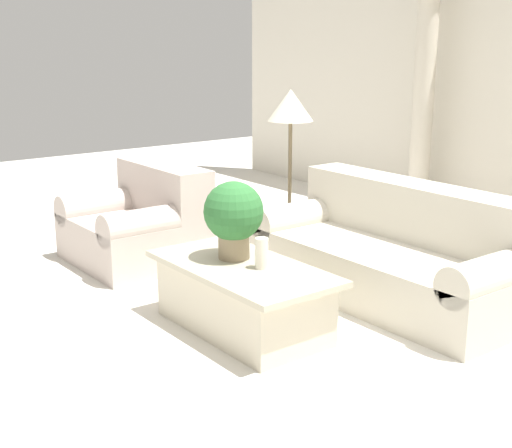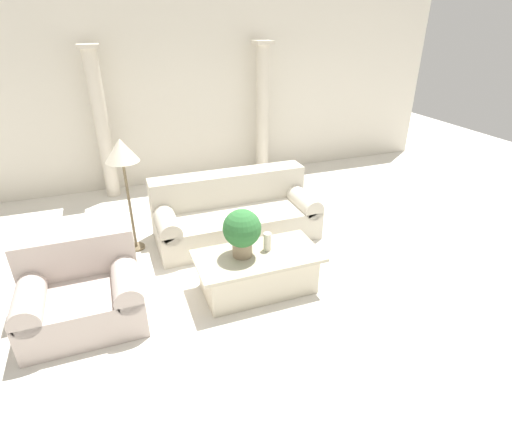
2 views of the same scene
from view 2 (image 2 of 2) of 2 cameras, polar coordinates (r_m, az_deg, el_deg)
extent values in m
plane|color=silver|center=(5.00, -0.14, -6.47)|extent=(16.00, 16.00, 0.00)
cube|color=silver|center=(7.53, -9.71, 18.03)|extent=(10.00, 0.06, 3.20)
cube|color=beige|center=(5.63, -2.83, 0.09)|extent=(2.22, 1.00, 0.41)
cube|color=beige|center=(5.73, -3.94, 5.29)|extent=(2.22, 0.35, 0.44)
cylinder|color=beige|center=(5.34, -12.84, 0.71)|extent=(0.28, 1.00, 0.28)
cylinder|color=beige|center=(5.86, 6.19, 3.74)|extent=(0.28, 1.00, 0.28)
cube|color=beige|center=(4.50, -23.31, -10.31)|extent=(1.15, 1.00, 0.41)
cube|color=beige|center=(4.55, -24.28, -3.61)|extent=(1.15, 0.35, 0.44)
cylinder|color=beige|center=(4.44, -29.51, -8.57)|extent=(0.28, 1.00, 0.28)
cylinder|color=beige|center=(4.33, -18.19, -6.88)|extent=(0.28, 1.00, 0.28)
cube|color=beige|center=(4.55, 0.27, -7.08)|extent=(1.22, 0.63, 0.43)
cube|color=#BCB398|center=(4.42, 0.27, -4.59)|extent=(1.39, 0.72, 0.04)
cylinder|color=#937F60|center=(4.36, -1.96, -3.59)|extent=(0.22, 0.22, 0.16)
sphere|color=#2D6B33|center=(4.23, -2.02, -0.62)|extent=(0.42, 0.42, 0.42)
cylinder|color=silver|center=(4.45, 1.63, -2.53)|extent=(0.09, 0.09, 0.21)
cylinder|color=brown|center=(5.67, -16.70, -3.17)|extent=(0.22, 0.22, 0.03)
cylinder|color=brown|center=(5.39, -17.57, 2.46)|extent=(0.04, 0.04, 1.20)
cone|color=beige|center=(5.14, -18.74, 9.95)|extent=(0.41, 0.41, 0.28)
cylinder|color=beige|center=(7.14, -21.10, 12.73)|extent=(0.23, 0.23, 2.37)
cube|color=beige|center=(6.97, -22.90, 22.37)|extent=(0.32, 0.32, 0.06)
cylinder|color=beige|center=(7.65, 0.94, 15.39)|extent=(0.23, 0.23, 2.37)
cube|color=beige|center=(7.49, 1.02, 24.53)|extent=(0.32, 0.32, 0.06)
camera|label=1|loc=(5.17, 59.45, 4.57)|focal=50.00mm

